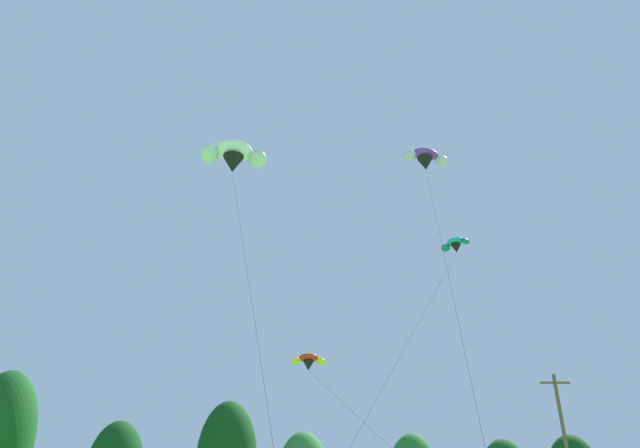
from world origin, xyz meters
name	(u,v)px	position (x,y,z in m)	size (l,w,h in m)	color
parafoil_kite_high_teal	(455,245)	(7.64, 39.79, 20.18)	(11.92, 17.96, 19.10)	teal
parafoil_kite_mid_red_yellow	(309,361)	(-2.80, 43.53, 12.71)	(7.71, 20.99, 11.69)	red
parafoil_kite_far_white	(233,157)	(-7.14, 30.23, 21.20)	(5.88, 8.25, 20.61)	white
parafoil_kite_low_purple	(425,159)	(5.10, 35.42, 24.59)	(3.51, 13.17, 23.76)	purple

